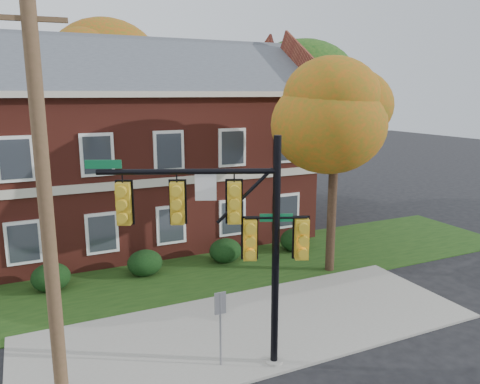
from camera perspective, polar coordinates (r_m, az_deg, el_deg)
name	(u,v)px	position (r m, az deg, el deg)	size (l,w,h in m)	color
ground	(269,343)	(14.38, 3.59, -17.94)	(120.00, 120.00, 0.00)	black
sidewalk	(254,327)	(15.13, 1.70, -16.12)	(14.00, 5.00, 0.08)	gray
grass_strip	(198,273)	(19.32, -5.10, -9.78)	(30.00, 6.00, 0.04)	#193811
apartment_building	(114,139)	(23.31, -15.08, 6.20)	(18.80, 8.80, 9.74)	maroon
hedge_left	(51,277)	(18.82, -22.06, -9.61)	(1.40, 1.26, 1.05)	black
hedge_center	(145,263)	(19.24, -11.52, -8.47)	(1.40, 1.26, 1.05)	black
hedge_right	(225,251)	(20.27, -1.80, -7.16)	(1.40, 1.26, 1.05)	black
hedge_far_right	(295,240)	(21.82, 6.72, -5.83)	(1.40, 1.26, 1.05)	black
tree_near_right	(343,106)	(18.59, 12.45, 10.17)	(4.50, 4.25, 8.58)	black
tree_right_rear	(306,76)	(28.27, 8.06, 13.80)	(6.30, 5.95, 10.62)	black
tree_far_rear	(109,66)	(31.21, -15.65, 14.63)	(6.84, 6.46, 11.52)	black
traffic_signal	(232,228)	(11.80, -0.94, -4.47)	(5.15, 2.28, 6.16)	gray
utility_pole	(46,209)	(10.87, -22.58, -1.89)	(1.45, 0.34, 9.33)	#4F3D25
sign_post	(220,317)	(12.60, -2.41, -14.99)	(0.31, 0.06, 2.14)	slate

